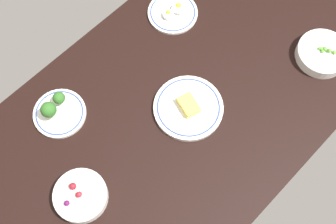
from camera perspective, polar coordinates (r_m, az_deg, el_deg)
The scene contains 6 objects.
dining_table at distance 144.40cm, azimuth 0.00°, elevation -0.61°, with size 151.71×84.03×4.00cm, color black.
plate_cheese at distance 142.40cm, azimuth 2.66°, elevation 0.60°, with size 22.79×22.79×4.44cm.
plate_broccoli at distance 145.03cm, azimuth -14.16°, elevation 0.10°, with size 17.09×17.09×8.60cm.
plate_eggs at distance 160.47cm, azimuth 0.67°, elevation 12.85°, with size 17.90×17.90×4.70cm.
bowl_peas at distance 158.88cm, azimuth 19.40°, elevation 7.21°, with size 17.58×17.58×5.25cm.
bowl_berries at distance 134.94cm, azimuth -11.29°, elevation -10.61°, with size 16.19×16.19×6.05cm.
Camera 1 is at (-38.23, -37.72, 136.04)cm, focal length 46.93 mm.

